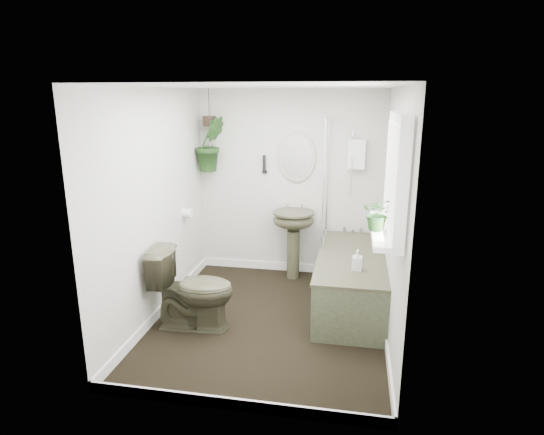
# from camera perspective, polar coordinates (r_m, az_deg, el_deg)

# --- Properties ---
(floor) EXTENTS (2.30, 2.80, 0.02)m
(floor) POSITION_cam_1_polar(r_m,az_deg,el_deg) (4.76, -0.33, -12.89)
(floor) COLOR black
(floor) RESTS_ON ground
(ceiling) EXTENTS (2.30, 2.80, 0.02)m
(ceiling) POSITION_cam_1_polar(r_m,az_deg,el_deg) (4.20, -0.38, 16.28)
(ceiling) COLOR white
(ceiling) RESTS_ON ground
(wall_back) EXTENTS (2.30, 0.02, 2.30)m
(wall_back) POSITION_cam_1_polar(r_m,az_deg,el_deg) (5.70, 2.28, 4.23)
(wall_back) COLOR silver
(wall_back) RESTS_ON ground
(wall_front) EXTENTS (2.30, 0.02, 2.30)m
(wall_front) POSITION_cam_1_polar(r_m,az_deg,el_deg) (3.03, -5.34, -5.76)
(wall_front) COLOR silver
(wall_front) RESTS_ON ground
(wall_left) EXTENTS (0.02, 2.80, 2.30)m
(wall_left) POSITION_cam_1_polar(r_m,az_deg,el_deg) (4.69, -14.43, 1.37)
(wall_left) COLOR silver
(wall_left) RESTS_ON ground
(wall_right) EXTENTS (0.02, 2.80, 2.30)m
(wall_right) POSITION_cam_1_polar(r_m,az_deg,el_deg) (4.28, 15.08, 0.05)
(wall_right) COLOR silver
(wall_right) RESTS_ON ground
(skirting) EXTENTS (2.30, 2.80, 0.10)m
(skirting) POSITION_cam_1_polar(r_m,az_deg,el_deg) (4.73, -0.33, -12.25)
(skirting) COLOR white
(skirting) RESTS_ON floor
(bathtub) EXTENTS (0.72, 1.72, 0.58)m
(bathtub) POSITION_cam_1_polar(r_m,az_deg,el_deg) (5.02, 9.85, -7.81)
(bathtub) COLOR #3B3A27
(bathtub) RESTS_ON floor
(bath_screen) EXTENTS (0.04, 0.72, 1.40)m
(bath_screen) POSITION_cam_1_polar(r_m,az_deg,el_deg) (5.21, 6.78, 4.57)
(bath_screen) COLOR silver
(bath_screen) RESTS_ON bathtub
(shower_box) EXTENTS (0.20, 0.10, 0.35)m
(shower_box) POSITION_cam_1_polar(r_m,az_deg,el_deg) (5.51, 10.57, 7.83)
(shower_box) COLOR white
(shower_box) RESTS_ON wall_back
(oval_mirror) EXTENTS (0.46, 0.03, 0.62)m
(oval_mirror) POSITION_cam_1_polar(r_m,az_deg,el_deg) (5.59, 3.10, 7.65)
(oval_mirror) COLOR #AFA793
(oval_mirror) RESTS_ON wall_back
(wall_sconce) EXTENTS (0.04, 0.04, 0.22)m
(wall_sconce) POSITION_cam_1_polar(r_m,az_deg,el_deg) (5.66, -0.98, 6.73)
(wall_sconce) COLOR black
(wall_sconce) RESTS_ON wall_back
(toilet_roll_holder) EXTENTS (0.11, 0.11, 0.11)m
(toilet_roll_holder) POSITION_cam_1_polar(r_m,az_deg,el_deg) (5.35, -10.59, 0.51)
(toilet_roll_holder) COLOR white
(toilet_roll_holder) RESTS_ON wall_left
(window_recess) EXTENTS (0.08, 1.00, 0.90)m
(window_recess) POSITION_cam_1_polar(r_m,az_deg,el_deg) (3.49, 15.34, 5.10)
(window_recess) COLOR white
(window_recess) RESTS_ON wall_right
(window_sill) EXTENTS (0.18, 1.00, 0.04)m
(window_sill) POSITION_cam_1_polar(r_m,az_deg,el_deg) (3.58, 13.76, -1.48)
(window_sill) COLOR white
(window_sill) RESTS_ON wall_right
(window_blinds) EXTENTS (0.01, 0.86, 0.76)m
(window_blinds) POSITION_cam_1_polar(r_m,az_deg,el_deg) (3.49, 14.60, 5.14)
(window_blinds) COLOR white
(window_blinds) RESTS_ON wall_right
(toilet) EXTENTS (0.82, 0.49, 0.81)m
(toilet) POSITION_cam_1_polar(r_m,az_deg,el_deg) (4.54, -9.90, -8.78)
(toilet) COLOR #3B3A27
(toilet) RESTS_ON floor
(pedestal_sink) EXTENTS (0.58, 0.52, 0.86)m
(pedestal_sink) POSITION_cam_1_polar(r_m,az_deg,el_deg) (5.64, 2.69, -3.43)
(pedestal_sink) COLOR #3B3A27
(pedestal_sink) RESTS_ON floor
(sill_plant) EXTENTS (0.24, 0.21, 0.26)m
(sill_plant) POSITION_cam_1_polar(r_m,az_deg,el_deg) (3.45, 13.20, 0.51)
(sill_plant) COLOR black
(sill_plant) RESTS_ON window_sill
(hanging_plant) EXTENTS (0.47, 0.46, 0.67)m
(hanging_plant) POSITION_cam_1_polar(r_m,az_deg,el_deg) (5.69, -7.74, 9.11)
(hanging_plant) COLOR black
(hanging_plant) RESTS_ON ceiling
(soap_bottle) EXTENTS (0.10, 0.10, 0.21)m
(soap_bottle) POSITION_cam_1_polar(r_m,az_deg,el_deg) (4.48, 10.64, -5.27)
(soap_bottle) COLOR black
(soap_bottle) RESTS_ON bathtub
(hanging_pot) EXTENTS (0.16, 0.16, 0.12)m
(hanging_pot) POSITION_cam_1_polar(r_m,az_deg,el_deg) (5.66, -7.84, 11.89)
(hanging_pot) COLOR black
(hanging_pot) RESTS_ON ceiling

